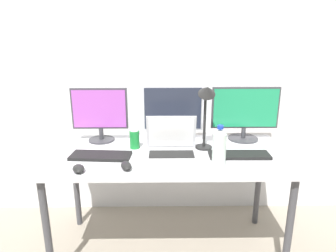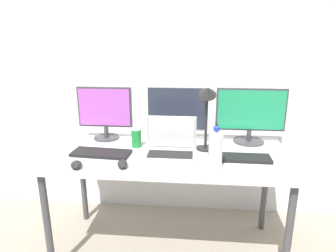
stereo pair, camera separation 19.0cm
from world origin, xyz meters
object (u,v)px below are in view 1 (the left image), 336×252
object	(u,v)px
soda_can_near_keyboard	(135,139)
desk_lamp	(206,104)
keyboard_aux	(101,156)
monitor_center	(173,112)
keyboard_main	(239,155)
water_bottle	(219,148)
mouse_by_laptop	(78,169)
mouse_by_keyboard	(126,166)
monitor_right	(245,112)
work_desk	(168,162)
laptop_silver	(171,146)
monitor_left	(100,113)

from	to	relation	value
soda_can_near_keyboard	desk_lamp	distance (m)	0.53
keyboard_aux	monitor_center	bearing A→B (deg)	39.45
keyboard_main	keyboard_aux	xyz separation A→B (m)	(-0.87, -0.00, 0.00)
water_bottle	soda_can_near_keyboard	xyz separation A→B (m)	(-0.51, 0.32, -0.05)
mouse_by_laptop	mouse_by_keyboard	bearing A→B (deg)	-15.24
monitor_right	work_desk	bearing A→B (deg)	-155.52
keyboard_aux	desk_lamp	size ratio (longest dim) A/B	0.81
water_bottle	monitor_right	bearing A→B (deg)	61.22
keyboard_main	soda_can_near_keyboard	distance (m)	0.69
laptop_silver	mouse_by_keyboard	world-z (taller)	laptop_silver
monitor_left	keyboard_main	distance (m)	1.00
keyboard_aux	mouse_by_keyboard	distance (m)	0.25
monitor_left	water_bottle	distance (m)	0.91
laptop_silver	keyboard_aux	bearing A→B (deg)	-174.71
monitor_center	soda_can_near_keyboard	distance (m)	0.34
monitor_center	keyboard_aux	xyz separation A→B (m)	(-0.46, -0.32, -0.20)
monitor_right	keyboard_main	size ratio (longest dim) A/B	1.27
laptop_silver	desk_lamp	xyz separation A→B (m)	(0.22, 0.07, 0.26)
mouse_by_laptop	desk_lamp	bearing A→B (deg)	0.40
work_desk	keyboard_aux	world-z (taller)	keyboard_aux
monitor_left	soda_can_near_keyboard	distance (m)	0.33
laptop_silver	soda_can_near_keyboard	xyz separation A→B (m)	(-0.24, 0.12, 0.01)
monitor_right	laptop_silver	world-z (taller)	monitor_right
keyboard_main	soda_can_near_keyboard	size ratio (longest dim) A/B	3.01
keyboard_main	mouse_by_laptop	xyz separation A→B (m)	(-0.95, -0.21, 0.01)
mouse_by_laptop	water_bottle	distance (m)	0.80
keyboard_main	keyboard_aux	bearing A→B (deg)	-179.20
soda_can_near_keyboard	monitor_center	bearing A→B (deg)	31.93
monitor_right	soda_can_near_keyboard	bearing A→B (deg)	-167.84
monitor_right	mouse_by_laptop	size ratio (longest dim) A/B	4.76
monitor_center	keyboard_aux	distance (m)	0.60
monitor_right	laptop_silver	bearing A→B (deg)	-151.72
laptop_silver	mouse_by_keyboard	xyz separation A→B (m)	(-0.26, -0.22, -0.04)
work_desk	monitor_right	xyz separation A→B (m)	(0.56, 0.25, 0.27)
keyboard_aux	desk_lamp	xyz separation A→B (m)	(0.67, 0.11, 0.30)
monitor_right	mouse_by_laptop	distance (m)	1.20
monitor_left	mouse_by_keyboard	distance (m)	0.57
mouse_by_keyboard	desk_lamp	world-z (taller)	desk_lamp
monitor_center	laptop_silver	bearing A→B (deg)	-93.33
mouse_by_keyboard	laptop_silver	bearing A→B (deg)	21.48
keyboard_main	desk_lamp	xyz separation A→B (m)	(-0.20, 0.11, 0.30)
monitor_right	mouse_by_laptop	bearing A→B (deg)	-153.05
desk_lamp	monitor_center	bearing A→B (deg)	133.79
soda_can_near_keyboard	monitor_left	bearing A→B (deg)	149.16
work_desk	keyboard_main	size ratio (longest dim) A/B	4.09
mouse_by_keyboard	water_bottle	bearing A→B (deg)	-16.08
monitor_center	mouse_by_laptop	world-z (taller)	monitor_center
monitor_left	monitor_right	distance (m)	1.03
desk_lamp	monitor_left	bearing A→B (deg)	164.20
laptop_silver	mouse_by_keyboard	bearing A→B (deg)	-140.50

